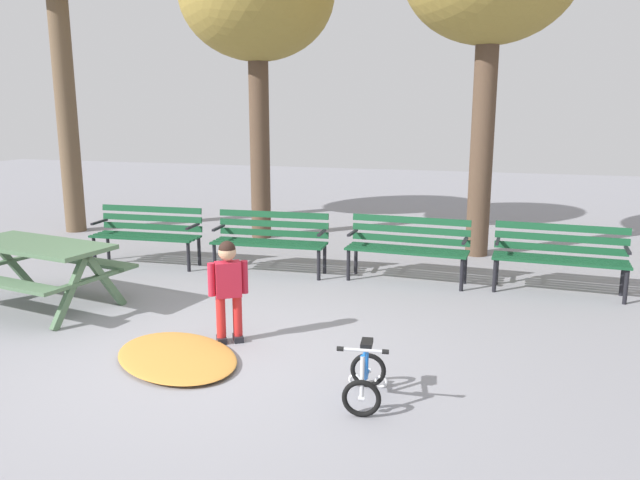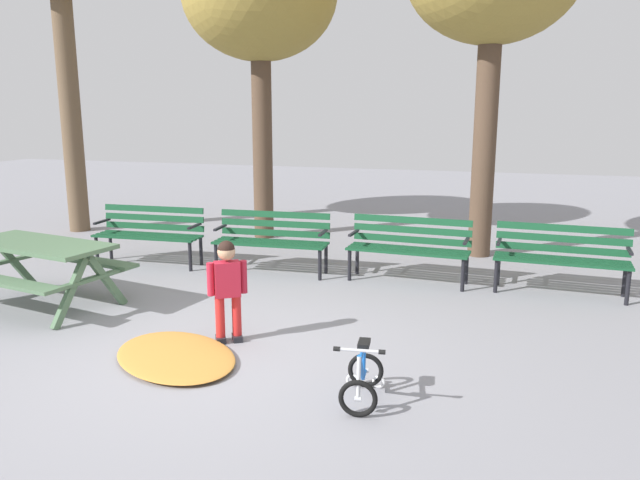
# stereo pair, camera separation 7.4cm
# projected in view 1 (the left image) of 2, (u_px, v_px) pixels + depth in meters

# --- Properties ---
(ground) EXTENTS (36.00, 36.00, 0.00)m
(ground) POSITION_uv_depth(u_px,v_px,m) (205.00, 359.00, 5.76)
(ground) COLOR gray
(picnic_table) EXTENTS (2.02, 1.65, 0.79)m
(picnic_table) POSITION_uv_depth(u_px,v_px,m) (38.00, 258.00, 7.15)
(picnic_table) COLOR #4C6B4C
(picnic_table) RESTS_ON ground
(park_bench_far_left) EXTENTS (1.62, 0.53, 0.85)m
(park_bench_far_left) POSITION_uv_depth(u_px,v_px,m) (148.00, 230.00, 9.13)
(park_bench_far_left) COLOR #144728
(park_bench_far_left) RESTS_ON ground
(park_bench_left) EXTENTS (1.62, 0.54, 0.85)m
(park_bench_left) POSITION_uv_depth(u_px,v_px,m) (271.00, 237.00, 8.68)
(park_bench_left) COLOR #144728
(park_bench_left) RESTS_ON ground
(park_bench_right) EXTENTS (1.62, 0.54, 0.85)m
(park_bench_right) POSITION_uv_depth(u_px,v_px,m) (408.00, 244.00, 8.26)
(park_bench_right) COLOR #144728
(park_bench_right) RESTS_ON ground
(park_bench_far_right) EXTENTS (1.62, 0.54, 0.85)m
(park_bench_far_right) POSITION_uv_depth(u_px,v_px,m) (560.00, 253.00, 7.74)
(park_bench_far_right) COLOR #144728
(park_bench_far_right) RESTS_ON ground
(child_standing) EXTENTS (0.34, 0.27, 1.03)m
(child_standing) POSITION_uv_depth(u_px,v_px,m) (228.00, 283.00, 6.06)
(child_standing) COLOR red
(child_standing) RESTS_ON ground
(kids_bicycle) EXTENTS (0.41, 0.59, 0.54)m
(kids_bicycle) POSITION_uv_depth(u_px,v_px,m) (365.00, 377.00, 4.91)
(kids_bicycle) COLOR black
(kids_bicycle) RESTS_ON ground
(leaf_pile) EXTENTS (1.71, 1.61, 0.07)m
(leaf_pile) POSITION_uv_depth(u_px,v_px,m) (177.00, 356.00, 5.74)
(leaf_pile) COLOR #C68438
(leaf_pile) RESTS_ON ground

